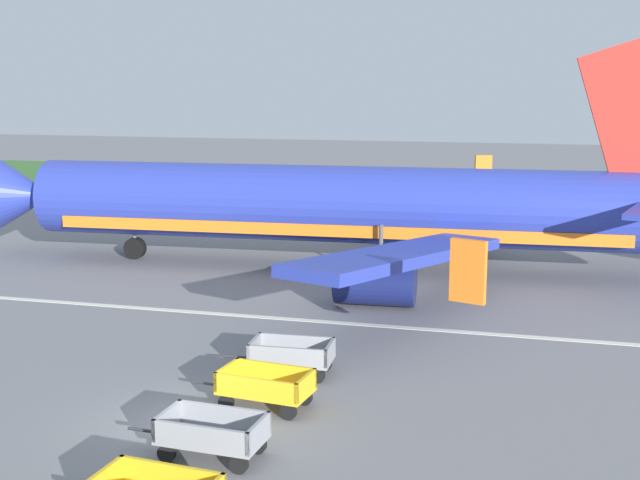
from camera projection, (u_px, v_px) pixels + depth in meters
ground_plane at (191, 424)px, 22.12m from camera, size 220.00×220.00×0.00m
grass_strip at (434, 189)px, 71.03m from camera, size 220.00×28.00×0.06m
apron_stripe at (299, 320)px, 31.82m from camera, size 120.00×0.36×0.01m
airplane at (357, 207)px, 40.07m from camera, size 37.64×30.25×11.34m
baggage_cart_third_in_row at (212, 434)px, 20.01m from camera, size 3.59×1.55×1.07m
baggage_cart_fourth_in_row at (265, 387)px, 23.13m from camera, size 3.61×1.68×1.07m
baggage_cart_far_end at (291, 356)px, 25.77m from camera, size 3.58×1.53×1.07m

